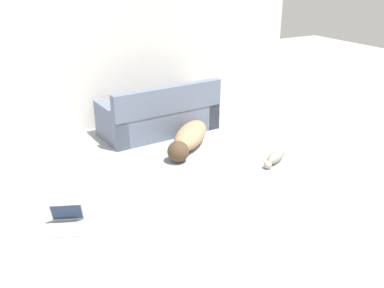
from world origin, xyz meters
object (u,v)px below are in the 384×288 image
at_px(dog, 189,138).
at_px(cat, 275,158).
at_px(couch, 159,116).
at_px(laptop_open, 66,219).

xyz_separation_m(dog, cat, (0.78, -1.01, -0.08)).
xyz_separation_m(couch, laptop_open, (-1.95, -1.96, -0.19)).
relative_size(couch, laptop_open, 4.29).
bearing_deg(couch, dog, 93.94).
distance_m(couch, dog, 0.79).
bearing_deg(cat, laptop_open, -23.41).
bearing_deg(laptop_open, couch, 67.64).
height_order(dog, cat, dog).
distance_m(dog, laptop_open, 2.37).
bearing_deg(couch, cat, 112.46).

